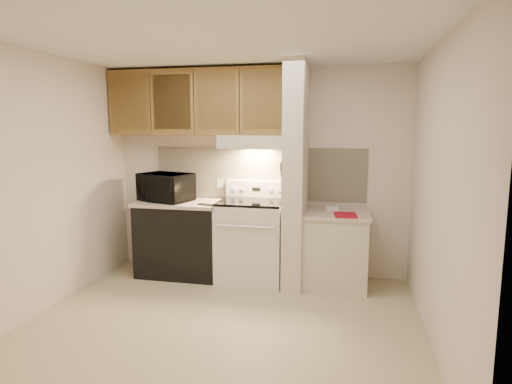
% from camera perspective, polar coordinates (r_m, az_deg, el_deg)
% --- Properties ---
extents(floor, '(3.60, 3.60, 0.00)m').
position_cam_1_polar(floor, '(4.17, -4.21, -16.78)').
color(floor, '#BEB288').
rests_on(floor, ground).
extents(ceiling, '(3.60, 3.60, 0.00)m').
position_cam_1_polar(ceiling, '(3.84, -4.64, 19.28)').
color(ceiling, white).
rests_on(ceiling, wall_back).
extents(wall_back, '(3.60, 2.50, 0.02)m').
position_cam_1_polar(wall_back, '(5.26, 0.27, 2.69)').
color(wall_back, beige).
rests_on(wall_back, floor).
extents(wall_left, '(0.02, 3.00, 2.50)m').
position_cam_1_polar(wall_left, '(4.65, -26.17, 1.09)').
color(wall_left, beige).
rests_on(wall_left, floor).
extents(wall_right, '(0.02, 3.00, 2.50)m').
position_cam_1_polar(wall_right, '(3.72, 23.19, -0.36)').
color(wall_right, beige).
rests_on(wall_right, floor).
extents(backsplash, '(2.60, 0.02, 0.63)m').
position_cam_1_polar(backsplash, '(5.24, 0.24, 2.51)').
color(backsplash, beige).
rests_on(backsplash, wall_back).
extents(range_body, '(0.76, 0.65, 0.92)m').
position_cam_1_polar(range_body, '(5.07, -0.56, -6.62)').
color(range_body, silver).
rests_on(range_body, floor).
extents(oven_window, '(0.50, 0.01, 0.30)m').
position_cam_1_polar(oven_window, '(4.76, -1.41, -7.12)').
color(oven_window, black).
rests_on(oven_window, range_body).
extents(oven_handle, '(0.65, 0.02, 0.02)m').
position_cam_1_polar(oven_handle, '(4.67, -1.53, -4.64)').
color(oven_handle, silver).
rests_on(oven_handle, range_body).
extents(cooktop, '(0.74, 0.64, 0.03)m').
position_cam_1_polar(cooktop, '(4.96, -0.56, -1.32)').
color(cooktop, black).
rests_on(cooktop, range_body).
extents(range_backguard, '(0.76, 0.08, 0.20)m').
position_cam_1_polar(range_backguard, '(5.22, 0.13, 0.44)').
color(range_backguard, silver).
rests_on(range_backguard, range_body).
extents(range_display, '(0.10, 0.01, 0.04)m').
position_cam_1_polar(range_display, '(5.18, 0.03, 0.38)').
color(range_display, black).
rests_on(range_display, range_backguard).
extents(range_knob_left_outer, '(0.05, 0.02, 0.05)m').
position_cam_1_polar(range_knob_left_outer, '(5.24, -2.97, 0.46)').
color(range_knob_left_outer, silver).
rests_on(range_knob_left_outer, range_backguard).
extents(range_knob_left_inner, '(0.05, 0.02, 0.05)m').
position_cam_1_polar(range_knob_left_inner, '(5.22, -1.91, 0.43)').
color(range_knob_left_inner, silver).
rests_on(range_knob_left_inner, range_backguard).
extents(range_knob_right_inner, '(0.05, 0.02, 0.05)m').
position_cam_1_polar(range_knob_right_inner, '(5.14, 1.98, 0.31)').
color(range_knob_right_inner, silver).
rests_on(range_knob_right_inner, range_backguard).
extents(range_knob_right_outer, '(0.05, 0.02, 0.05)m').
position_cam_1_polar(range_knob_right_outer, '(5.13, 3.08, 0.28)').
color(range_knob_right_outer, silver).
rests_on(range_knob_right_outer, range_backguard).
extents(dishwasher_front, '(1.00, 0.63, 0.87)m').
position_cam_1_polar(dishwasher_front, '(5.34, -9.84, -6.24)').
color(dishwasher_front, black).
rests_on(dishwasher_front, floor).
extents(left_countertop, '(1.04, 0.67, 0.04)m').
position_cam_1_polar(left_countertop, '(5.24, -9.96, -1.42)').
color(left_countertop, beige).
rests_on(left_countertop, dishwasher_front).
extents(spoon_rest, '(0.24, 0.13, 0.02)m').
position_cam_1_polar(spoon_rest, '(4.91, -6.52, -1.68)').
color(spoon_rest, black).
rests_on(spoon_rest, left_countertop).
extents(teal_jar, '(0.11, 0.11, 0.10)m').
position_cam_1_polar(teal_jar, '(5.28, -13.91, -0.68)').
color(teal_jar, '#267066').
rests_on(teal_jar, left_countertop).
extents(outlet, '(0.08, 0.01, 0.12)m').
position_cam_1_polar(outlet, '(5.37, -4.81, 1.17)').
color(outlet, beige).
rests_on(outlet, backsplash).
extents(microwave, '(0.70, 0.57, 0.34)m').
position_cam_1_polar(microwave, '(5.27, -11.96, 0.63)').
color(microwave, black).
rests_on(microwave, left_countertop).
extents(partition_pillar, '(0.22, 0.70, 2.50)m').
position_cam_1_polar(partition_pillar, '(4.83, 5.34, 2.15)').
color(partition_pillar, beige).
rests_on(partition_pillar, floor).
extents(pillar_trim, '(0.01, 0.70, 0.04)m').
position_cam_1_polar(pillar_trim, '(4.84, 3.98, 2.77)').
color(pillar_trim, olive).
rests_on(pillar_trim, partition_pillar).
extents(knife_strip, '(0.02, 0.42, 0.04)m').
position_cam_1_polar(knife_strip, '(4.79, 3.82, 2.95)').
color(knife_strip, black).
rests_on(knife_strip, partition_pillar).
extents(knife_blade_a, '(0.01, 0.03, 0.16)m').
position_cam_1_polar(knife_blade_a, '(4.63, 3.35, 1.53)').
color(knife_blade_a, silver).
rests_on(knife_blade_a, knife_strip).
extents(knife_handle_a, '(0.02, 0.02, 0.10)m').
position_cam_1_polar(knife_handle_a, '(4.61, 3.36, 3.38)').
color(knife_handle_a, black).
rests_on(knife_handle_a, knife_strip).
extents(knife_blade_b, '(0.01, 0.04, 0.18)m').
position_cam_1_polar(knife_blade_b, '(4.73, 3.53, 1.54)').
color(knife_blade_b, silver).
rests_on(knife_blade_b, knife_strip).
extents(knife_handle_b, '(0.02, 0.02, 0.10)m').
position_cam_1_polar(knife_handle_b, '(4.71, 3.54, 3.47)').
color(knife_handle_b, black).
rests_on(knife_handle_b, knife_strip).
extents(knife_blade_c, '(0.01, 0.04, 0.20)m').
position_cam_1_polar(knife_blade_c, '(4.80, 3.67, 1.53)').
color(knife_blade_c, silver).
rests_on(knife_blade_c, knife_strip).
extents(knife_handle_c, '(0.02, 0.02, 0.10)m').
position_cam_1_polar(knife_handle_c, '(4.78, 3.68, 3.55)').
color(knife_handle_c, black).
rests_on(knife_handle_c, knife_strip).
extents(knife_blade_d, '(0.01, 0.04, 0.16)m').
position_cam_1_polar(knife_blade_d, '(4.89, 3.83, 1.89)').
color(knife_blade_d, silver).
rests_on(knife_blade_d, knife_strip).
extents(knife_handle_d, '(0.02, 0.02, 0.10)m').
position_cam_1_polar(knife_handle_d, '(4.87, 3.84, 3.64)').
color(knife_handle_d, black).
rests_on(knife_handle_d, knife_strip).
extents(knife_blade_e, '(0.01, 0.04, 0.18)m').
position_cam_1_polar(knife_blade_e, '(4.96, 3.96, 1.87)').
color(knife_blade_e, silver).
rests_on(knife_blade_e, knife_strip).
extents(knife_handle_e, '(0.02, 0.02, 0.10)m').
position_cam_1_polar(knife_handle_e, '(4.93, 3.95, 3.70)').
color(knife_handle_e, black).
rests_on(knife_handle_e, knife_strip).
extents(oven_mitt, '(0.03, 0.10, 0.25)m').
position_cam_1_polar(oven_mitt, '(5.02, 4.06, 1.26)').
color(oven_mitt, gray).
rests_on(oven_mitt, partition_pillar).
extents(right_cab_base, '(0.70, 0.60, 0.81)m').
position_cam_1_polar(right_cab_base, '(4.96, 10.53, -7.76)').
color(right_cab_base, beige).
rests_on(right_cab_base, floor).
extents(right_countertop, '(0.74, 0.64, 0.04)m').
position_cam_1_polar(right_countertop, '(4.86, 10.67, -2.94)').
color(right_countertop, beige).
rests_on(right_countertop, right_cab_base).
extents(red_folder, '(0.27, 0.34, 0.01)m').
position_cam_1_polar(red_folder, '(4.71, 11.84, -3.03)').
color(red_folder, '#A50C1F').
rests_on(red_folder, right_countertop).
extents(white_box, '(0.15, 0.10, 0.04)m').
position_cam_1_polar(white_box, '(5.01, 10.16, -2.14)').
color(white_box, white).
rests_on(white_box, right_countertop).
extents(range_hood, '(0.78, 0.44, 0.15)m').
position_cam_1_polar(range_hood, '(5.02, -0.26, 6.71)').
color(range_hood, beige).
rests_on(range_hood, upper_cabinets).
extents(hood_lip, '(0.78, 0.04, 0.06)m').
position_cam_1_polar(hood_lip, '(4.81, -0.80, 6.10)').
color(hood_lip, beige).
rests_on(hood_lip, range_hood).
extents(upper_cabinets, '(2.18, 0.33, 0.77)m').
position_cam_1_polar(upper_cabinets, '(5.26, -7.67, 11.73)').
color(upper_cabinets, olive).
rests_on(upper_cabinets, wall_back).
extents(cab_door_a, '(0.46, 0.01, 0.63)m').
position_cam_1_polar(cab_door_a, '(5.45, -16.54, 11.34)').
color(cab_door_a, olive).
rests_on(cab_door_a, upper_cabinets).
extents(cab_gap_a, '(0.01, 0.01, 0.73)m').
position_cam_1_polar(cab_gap_a, '(5.32, -13.91, 11.52)').
color(cab_gap_a, black).
rests_on(cab_gap_a, upper_cabinets).
extents(cab_door_b, '(0.46, 0.01, 0.63)m').
position_cam_1_polar(cab_door_b, '(5.21, -11.16, 11.68)').
color(cab_door_b, olive).
rests_on(cab_door_b, upper_cabinets).
extents(cab_gap_b, '(0.01, 0.01, 0.73)m').
position_cam_1_polar(cab_gap_b, '(5.11, -8.29, 11.82)').
color(cab_gap_b, black).
rests_on(cab_gap_b, upper_cabinets).
extents(cab_door_c, '(0.46, 0.01, 0.63)m').
position_cam_1_polar(cab_door_c, '(5.02, -5.31, 11.93)').
color(cab_door_c, olive).
rests_on(cab_door_c, upper_cabinets).
extents(cab_gap_c, '(0.01, 0.01, 0.73)m').
position_cam_1_polar(cab_gap_c, '(4.94, -2.23, 12.01)').
color(cab_gap_c, black).
rests_on(cab_gap_c, upper_cabinets).
extents(cab_door_d, '(0.46, 0.01, 0.63)m').
position_cam_1_polar(cab_door_d, '(4.89, 0.94, 12.06)').
color(cab_door_d, olive).
rests_on(cab_door_d, upper_cabinets).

